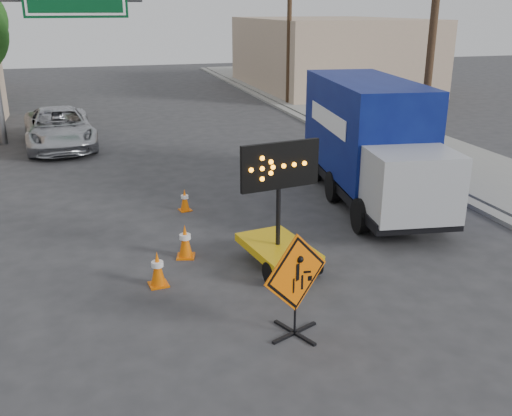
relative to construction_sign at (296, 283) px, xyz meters
name	(u,v)px	position (x,y,z in m)	size (l,w,h in m)	color
ground	(313,368)	(-0.06, -1.02, -0.98)	(100.00, 100.00, 0.00)	#2D2D30
curb_right	(340,137)	(7.14, 13.98, -0.92)	(0.40, 60.00, 0.12)	gray
sidewalk_right	(388,134)	(9.44, 13.98, -0.91)	(4.00, 60.00, 0.15)	gray
building_right_far	(329,54)	(12.94, 28.98, 1.32)	(10.00, 14.00, 4.60)	tan
highway_gantry	(41,14)	(-4.50, 16.94, 4.09)	(6.18, 0.38, 6.90)	slate
utility_pole_near	(433,28)	(7.94, 8.98, 3.70)	(1.80, 0.26, 9.00)	#412B1B
utility_pole_far	(289,19)	(7.94, 22.98, 3.70)	(1.80, 0.26, 9.00)	#412B1B
construction_sign	(296,283)	(0.00, 0.00, 0.00)	(1.30, 0.94, 1.87)	black
arrow_board	(278,240)	(0.57, 2.65, -0.36)	(1.74, 2.11, 2.77)	#CEA10B
pickup_truck	(59,128)	(-4.27, 15.70, -0.21)	(2.55, 5.54, 1.54)	#B7BABF
box_truck	(369,148)	(4.48, 6.24, 0.56)	(3.05, 7.39, 3.40)	black
cone_a	(158,269)	(-2.03, 2.49, -0.61)	(0.42, 0.42, 0.74)	#E56004
cone_b	(185,241)	(-1.26, 3.71, -0.59)	(0.48, 0.48, 0.78)	#E56004
cone_c	(185,200)	(-0.75, 6.80, -0.67)	(0.37, 0.37, 0.63)	#E56004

